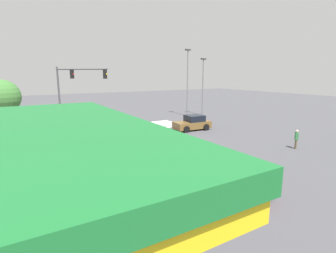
% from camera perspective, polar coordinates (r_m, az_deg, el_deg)
% --- Properties ---
extents(ground_plane, '(131.33, 131.33, 0.00)m').
position_cam_1_polar(ground_plane, '(24.42, 0.00, -3.25)').
color(ground_plane, '#47474C').
extents(crosswalk_markings, '(11.49, 4.40, 0.01)m').
position_cam_1_polar(crosswalk_markings, '(31.01, -7.27, -0.17)').
color(crosswalk_markings, silver).
rests_on(crosswalk_markings, ground_plane).
extents(traffic_signal_mast, '(3.96, 3.96, 6.86)m').
position_cam_1_polar(traffic_signal_mast, '(27.64, -20.11, 7.97)').
color(traffic_signal_mast, '#47474C').
rests_on(traffic_signal_mast, ground_plane).
extents(car_0, '(2.19, 4.86, 1.41)m').
position_cam_1_polar(car_0, '(29.66, -13.07, 0.43)').
color(car_0, silver).
rests_on(car_0, ground_plane).
extents(car_1, '(4.21, 2.15, 1.56)m').
position_cam_1_polar(car_1, '(24.46, -25.21, -2.57)').
color(car_1, gray).
rests_on(car_1, ground_plane).
extents(car_2, '(2.43, 4.88, 1.50)m').
position_cam_1_polar(car_2, '(14.87, 12.51, -10.51)').
color(car_2, maroon).
rests_on(car_2, ground_plane).
extents(car_3, '(4.22, 2.36, 1.65)m').
position_cam_1_polar(car_3, '(29.43, 5.37, 0.74)').
color(car_3, brown).
rests_on(car_3, ground_plane).
extents(pedestrian, '(0.41, 0.41, 1.62)m').
position_cam_1_polar(pedestrian, '(24.35, 26.16, -2.31)').
color(pedestrian, brown).
rests_on(pedestrian, ground_plane).
extents(street_light_pole_a, '(0.80, 0.36, 9.62)m').
position_cam_1_polar(street_light_pole_a, '(38.70, 4.28, 10.58)').
color(street_light_pole_a, slate).
rests_on(street_light_pole_a, ground_plane).
extents(street_light_pole_b, '(0.80, 0.36, 8.40)m').
position_cam_1_polar(street_light_pole_b, '(39.71, 7.61, 9.62)').
color(street_light_pole_b, slate).
rests_on(street_light_pole_b, ground_plane).
extents(tree_corner_b, '(3.44, 3.44, 5.63)m').
position_cam_1_polar(tree_corner_b, '(31.29, -32.36, 5.46)').
color(tree_corner_b, brown).
rests_on(tree_corner_b, ground_plane).
extents(fire_hydrant, '(0.22, 0.22, 0.86)m').
position_cam_1_polar(fire_hydrant, '(13.96, -7.82, -13.06)').
color(fire_hydrant, red).
rests_on(fire_hydrant, ground_plane).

